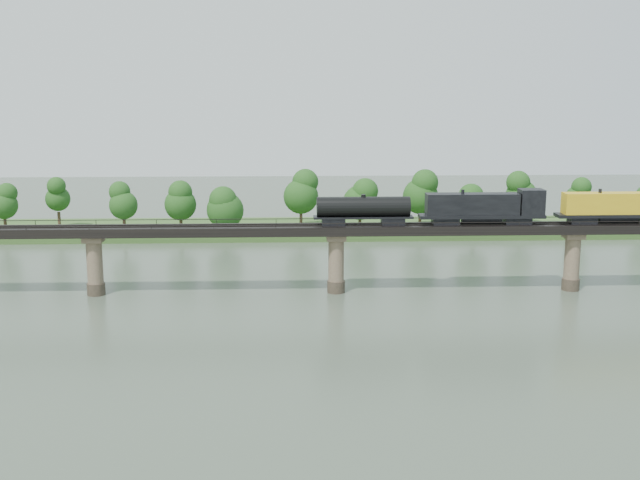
{
  "coord_description": "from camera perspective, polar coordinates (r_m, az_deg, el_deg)",
  "views": [
    {
      "loc": [
        -7.83,
        -100.46,
        34.81
      ],
      "look_at": [
        -2.7,
        30.0,
        9.0
      ],
      "focal_mm": 45.0,
      "sensor_mm": 36.0,
      "label": 1
    }
  ],
  "objects": [
    {
      "name": "freight_train",
      "position": [
        140.4,
        17.63,
        2.25
      ],
      "size": [
        84.64,
        3.3,
        5.83
      ],
      "color": "black",
      "rests_on": "bridge"
    },
    {
      "name": "ground",
      "position": [
        106.61,
        2.11,
        -7.88
      ],
      "size": [
        400.0,
        400.0,
        0.0
      ],
      "primitive_type": "plane",
      "color": "#384637",
      "rests_on": "ground"
    },
    {
      "name": "far_bank",
      "position": [
        188.72,
        0.16,
        0.8
      ],
      "size": [
        300.0,
        24.0,
        1.6
      ],
      "primitive_type": "cube",
      "color": "#2E4F1F",
      "rests_on": "ground"
    },
    {
      "name": "bridge_superstructure",
      "position": [
        132.71,
        1.17,
        1.19
      ],
      "size": [
        220.0,
        4.9,
        0.75
      ],
      "color": "black",
      "rests_on": "bridge"
    },
    {
      "name": "bridge",
      "position": [
        133.95,
        1.16,
        -1.48
      ],
      "size": [
        236.0,
        30.0,
        11.5
      ],
      "color": "#473A2D",
      "rests_on": "ground"
    },
    {
      "name": "far_treeline",
      "position": [
        182.84,
        -2.35,
        3.0
      ],
      "size": [
        289.06,
        17.54,
        13.6
      ],
      "color": "#382619",
      "rests_on": "far_bank"
    }
  ]
}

